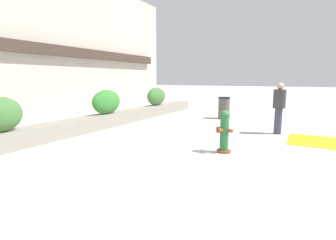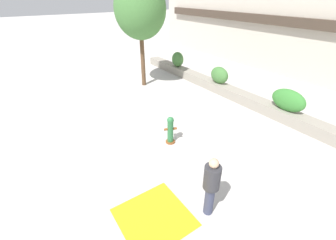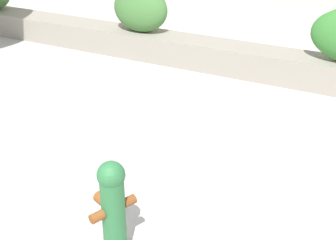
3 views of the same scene
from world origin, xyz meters
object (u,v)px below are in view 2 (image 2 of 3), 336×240
(street_tree, at_px, (140,9))
(pedestrian, at_px, (211,184))
(fire_hydrant, at_px, (170,130))
(hedge_bush_0, at_px, (178,59))
(hedge_bush_2, at_px, (288,100))
(hedge_bush_1, at_px, (219,75))

(street_tree, height_order, pedestrian, street_tree)
(fire_hydrant, xyz_separation_m, street_tree, (-5.86, 2.11, 3.60))
(hedge_bush_0, distance_m, street_tree, 4.38)
(hedge_bush_0, xyz_separation_m, hedge_bush_2, (7.88, 0.00, -0.02))
(hedge_bush_2, bearing_deg, hedge_bush_0, 180.00)
(hedge_bush_0, bearing_deg, pedestrian, -32.30)
(hedge_bush_2, bearing_deg, pedestrian, -74.57)
(hedge_bush_1, distance_m, fire_hydrant, 5.71)
(fire_hydrant, height_order, pedestrian, pedestrian)
(hedge_bush_2, xyz_separation_m, fire_hydrant, (-1.41, -5.08, -0.41))
(hedge_bush_1, relative_size, street_tree, 0.20)
(hedge_bush_0, distance_m, pedestrian, 11.29)
(pedestrian, bearing_deg, hedge_bush_0, 147.70)
(fire_hydrant, bearing_deg, hedge_bush_0, 141.87)
(hedge_bush_0, relative_size, pedestrian, 0.56)
(street_tree, distance_m, pedestrian, 9.97)
(hedge_bush_1, distance_m, pedestrian, 8.28)
(hedge_bush_2, bearing_deg, street_tree, -157.84)
(hedge_bush_2, xyz_separation_m, street_tree, (-7.28, -2.96, 3.19))
(street_tree, bearing_deg, hedge_bush_0, 101.52)
(hedge_bush_1, xyz_separation_m, fire_hydrant, (2.59, -5.08, -0.40))
(pedestrian, bearing_deg, hedge_bush_1, 133.22)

